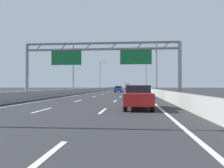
{
  "coord_description": "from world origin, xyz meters",
  "views": [
    {
      "loc": [
        3.56,
        -0.89,
        1.43
      ],
      "look_at": [
        -1.38,
        52.81,
        1.92
      ],
      "focal_mm": 37.68,
      "sensor_mm": 36.0,
      "label": 1
    }
  ],
  "objects_px": {
    "box_truck": "(127,86)",
    "white_car": "(118,88)",
    "black_car": "(135,91)",
    "streetlamp_left_far": "(101,74)",
    "blue_car": "(118,89)",
    "streetlamp_right_mid": "(155,64)",
    "streetlamp_right_far": "(145,74)",
    "red_car": "(138,97)",
    "sign_gantry": "(101,55)",
    "streetlamp_left_mid": "(74,65)"
  },
  "relations": [
    {
      "from": "streetlamp_right_mid",
      "to": "box_truck",
      "type": "bearing_deg",
      "value": 94.72
    },
    {
      "from": "streetlamp_right_far",
      "to": "blue_car",
      "type": "xyz_separation_m",
      "value": [
        -7.52,
        -22.39,
        -4.64
      ]
    },
    {
      "from": "red_car",
      "to": "streetlamp_left_far",
      "type": "bearing_deg",
      "value": 100.13
    },
    {
      "from": "white_car",
      "to": "streetlamp_right_mid",
      "type": "bearing_deg",
      "value": -79.98
    },
    {
      "from": "sign_gantry",
      "to": "box_truck",
      "type": "bearing_deg",
      "value": 89.97
    },
    {
      "from": "blue_car",
      "to": "red_car",
      "type": "distance_m",
      "value": 41.11
    },
    {
      "from": "red_car",
      "to": "box_truck",
      "type": "distance_m",
      "value": 118.11
    },
    {
      "from": "streetlamp_right_mid",
      "to": "streetlamp_left_far",
      "type": "bearing_deg",
      "value": 112.97
    },
    {
      "from": "box_truck",
      "to": "white_car",
      "type": "bearing_deg",
      "value": -97.87
    },
    {
      "from": "red_car",
      "to": "blue_car",
      "type": "bearing_deg",
      "value": 95.45
    },
    {
      "from": "streetlamp_left_far",
      "to": "blue_car",
      "type": "height_order",
      "value": "streetlamp_left_far"
    },
    {
      "from": "box_truck",
      "to": "black_car",
      "type": "bearing_deg",
      "value": -87.95
    },
    {
      "from": "streetlamp_left_far",
      "to": "streetlamp_right_far",
      "type": "xyz_separation_m",
      "value": [
        14.93,
        0.0,
        0.0
      ]
    },
    {
      "from": "streetlamp_right_far",
      "to": "box_truck",
      "type": "height_order",
      "value": "streetlamp_right_far"
    },
    {
      "from": "blue_car",
      "to": "box_truck",
      "type": "bearing_deg",
      "value": 89.93
    },
    {
      "from": "streetlamp_right_far",
      "to": "red_car",
      "type": "bearing_deg",
      "value": -93.27
    },
    {
      "from": "blue_car",
      "to": "box_truck",
      "type": "relative_size",
      "value": 0.51
    },
    {
      "from": "black_car",
      "to": "streetlamp_left_mid",
      "type": "bearing_deg",
      "value": 130.41
    },
    {
      "from": "sign_gantry",
      "to": "white_car",
      "type": "distance_m",
      "value": 80.74
    },
    {
      "from": "streetlamp_right_far",
      "to": "blue_car",
      "type": "height_order",
      "value": "streetlamp_right_far"
    },
    {
      "from": "streetlamp_right_far",
      "to": "black_car",
      "type": "height_order",
      "value": "streetlamp_right_far"
    },
    {
      "from": "streetlamp_right_mid",
      "to": "streetlamp_left_far",
      "type": "distance_m",
      "value": 38.26
    },
    {
      "from": "streetlamp_left_far",
      "to": "white_car",
      "type": "bearing_deg",
      "value": 82.24
    },
    {
      "from": "streetlamp_left_mid",
      "to": "blue_car",
      "type": "distance_m",
      "value": 15.54
    },
    {
      "from": "streetlamp_left_far",
      "to": "box_truck",
      "type": "relative_size",
      "value": 1.18
    },
    {
      "from": "blue_car",
      "to": "white_car",
      "type": "distance_m",
      "value": 50.35
    },
    {
      "from": "white_car",
      "to": "box_truck",
      "type": "distance_m",
      "value": 27.17
    },
    {
      "from": "sign_gantry",
      "to": "red_car",
      "type": "bearing_deg",
      "value": -70.01
    },
    {
      "from": "white_car",
      "to": "box_truck",
      "type": "height_order",
      "value": "box_truck"
    },
    {
      "from": "streetlamp_left_far",
      "to": "white_car",
      "type": "height_order",
      "value": "streetlamp_left_far"
    },
    {
      "from": "streetlamp_right_mid",
      "to": "blue_car",
      "type": "relative_size",
      "value": 2.31
    },
    {
      "from": "streetlamp_left_mid",
      "to": "black_car",
      "type": "height_order",
      "value": "streetlamp_left_mid"
    },
    {
      "from": "box_truck",
      "to": "streetlamp_right_far",
      "type": "bearing_deg",
      "value": -82.27
    },
    {
      "from": "streetlamp_right_mid",
      "to": "streetlamp_left_far",
      "type": "height_order",
      "value": "same"
    },
    {
      "from": "streetlamp_right_mid",
      "to": "black_car",
      "type": "xyz_separation_m",
      "value": [
        -3.74,
        -13.14,
        -4.63
      ]
    },
    {
      "from": "streetlamp_left_mid",
      "to": "streetlamp_left_far",
      "type": "height_order",
      "value": "same"
    },
    {
      "from": "blue_car",
      "to": "black_car",
      "type": "distance_m",
      "value": 26.26
    },
    {
      "from": "sign_gantry",
      "to": "streetlamp_right_mid",
      "type": "relative_size",
      "value": 1.82
    },
    {
      "from": "streetlamp_left_mid",
      "to": "streetlamp_right_mid",
      "type": "height_order",
      "value": "same"
    },
    {
      "from": "sign_gantry",
      "to": "blue_car",
      "type": "bearing_deg",
      "value": 90.09
    },
    {
      "from": "streetlamp_right_mid",
      "to": "box_truck",
      "type": "relative_size",
      "value": 1.18
    },
    {
      "from": "sign_gantry",
      "to": "red_car",
      "type": "xyz_separation_m",
      "value": [
        3.86,
        -10.6,
        -4.08
      ]
    },
    {
      "from": "streetlamp_left_mid",
      "to": "blue_car",
      "type": "relative_size",
      "value": 2.31
    },
    {
      "from": "streetlamp_right_mid",
      "to": "red_car",
      "type": "distance_m",
      "value": 28.69
    },
    {
      "from": "streetlamp_right_mid",
      "to": "white_car",
      "type": "relative_size",
      "value": 2.24
    },
    {
      "from": "black_car",
      "to": "red_car",
      "type": "relative_size",
      "value": 1.05
    },
    {
      "from": "black_car",
      "to": "white_car",
      "type": "relative_size",
      "value": 1.1
    },
    {
      "from": "streetlamp_left_mid",
      "to": "white_car",
      "type": "relative_size",
      "value": 2.24
    },
    {
      "from": "streetlamp_left_mid",
      "to": "black_car",
      "type": "xyz_separation_m",
      "value": [
        11.19,
        -13.14,
        -4.63
      ]
    },
    {
      "from": "sign_gantry",
      "to": "streetlamp_left_far",
      "type": "relative_size",
      "value": 1.82
    }
  ]
}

